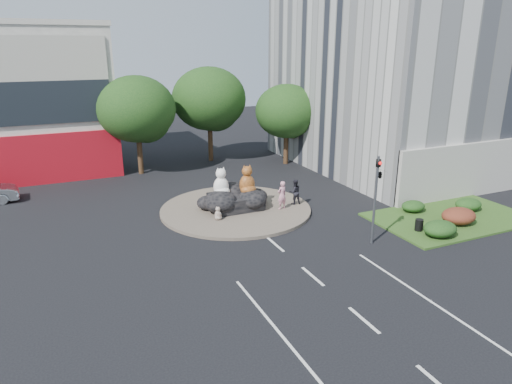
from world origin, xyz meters
The scene contains 20 objects.
ground centered at (0.00, 0.00, 0.00)m, with size 120.00×120.00×0.00m, color black.
roundabout_island centered at (0.00, 10.00, 0.10)m, with size 10.00×10.00×0.20m, color brown.
rock_plinth centered at (0.00, 10.00, 0.65)m, with size 3.20×2.60×0.90m, color black, non-canonical shape.
grass_verge centered at (12.00, 3.00, 0.06)m, with size 10.00×6.00×0.12m, color #264E1A.
tree_left centered at (-3.93, 22.06, 5.25)m, with size 6.46×6.46×8.27m.
tree_mid centered at (3.07, 24.06, 5.56)m, with size 6.84×6.84×8.76m.
tree_right centered at (9.07, 20.06, 4.63)m, with size 5.70×5.70×7.30m.
hedge_near_green centered at (9.00, 1.00, 0.57)m, with size 2.00×1.60×0.90m, color #103412.
hedge_red centered at (11.50, 2.00, 0.61)m, with size 2.20×1.76×0.99m, color #532316.
hedge_mid_green centered at (14.00, 3.50, 0.53)m, with size 1.80×1.44×0.81m, color #103412.
hedge_back_green centered at (10.50, 4.80, 0.48)m, with size 1.60×1.28×0.72m, color #103412.
traffic_light centered at (5.10, 2.00, 3.62)m, with size 0.44×1.24×5.00m.
street_lamp centered at (12.82, 8.00, 4.55)m, with size 2.34×0.22×8.06m.
cat_white centered at (-0.93, 10.19, 2.08)m, with size 1.18×1.02×1.96m, color white, non-canonical shape.
cat_tabby centered at (0.80, 9.90, 2.11)m, with size 1.21×1.05×2.02m, color #AC4F23, non-canonical shape.
kitten_calico centered at (-1.79, 8.46, 0.64)m, with size 0.52×0.45×0.87m, color silver, non-canonical shape.
kitten_white centered at (1.72, 9.50, 0.60)m, with size 0.47×0.41×0.79m, color silver, non-canonical shape.
pedestrian_pink centered at (2.73, 8.59, 1.15)m, with size 0.69×0.45×1.90m, color pink.
pedestrian_dark centered at (3.97, 9.09, 1.07)m, with size 0.84×0.66×1.73m, color black.
litter_bin centered at (8.51, 2.14, 0.47)m, with size 0.47×0.47×0.69m, color black.
Camera 1 is at (-10.46, -16.73, 10.56)m, focal length 32.00 mm.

